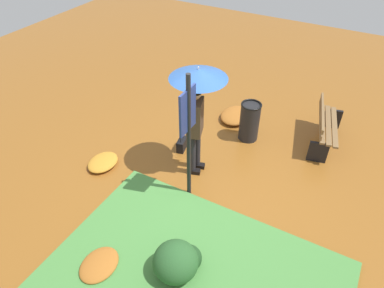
{
  "coord_description": "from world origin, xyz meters",
  "views": [
    {
      "loc": [
        -4.12,
        -2.06,
        4.51
      ],
      "look_at": [
        -0.1,
        0.16,
        0.85
      ],
      "focal_mm": 33.02,
      "sensor_mm": 36.0,
      "label": 1
    }
  ],
  "objects": [
    {
      "name": "ground_plane",
      "position": [
        0.0,
        0.0,
        0.0
      ],
      "size": [
        18.0,
        18.0,
        0.0
      ],
      "primitive_type": "plane",
      "color": "brown"
    },
    {
      "name": "trash_bin",
      "position": [
        1.58,
        -0.24,
        0.42
      ],
      "size": [
        0.42,
        0.42,
        0.83
      ],
      "color": "black",
      "rests_on": "ground_plane"
    },
    {
      "name": "person_with_umbrella",
      "position": [
        0.27,
        0.27,
        1.55
      ],
      "size": [
        0.96,
        0.96,
        2.04
      ],
      "color": "black",
      "rests_on": "ground_plane"
    },
    {
      "name": "info_sign_post",
      "position": [
        -0.39,
        0.07,
        1.44
      ],
      "size": [
        0.44,
        0.07,
        2.3
      ],
      "color": "black",
      "rests_on": "ground_plane"
    },
    {
      "name": "handbag",
      "position": [
        0.59,
        0.77,
        0.13
      ],
      "size": [
        0.32,
        0.2,
        0.37
      ],
      "color": "black",
      "rests_on": "ground_plane"
    },
    {
      "name": "leaf_pile_far_path",
      "position": [
        -2.28,
        0.46,
        0.07
      ],
      "size": [
        0.62,
        0.5,
        0.14
      ],
      "color": "#A86023",
      "rests_on": "ground_plane"
    },
    {
      "name": "leaf_pile_by_bench",
      "position": [
        -0.55,
        1.85,
        0.07
      ],
      "size": [
        0.64,
        0.51,
        0.14
      ],
      "color": "#C68428",
      "rests_on": "ground_plane"
    },
    {
      "name": "leaf_pile_near_person",
      "position": [
        2.1,
        0.26,
        0.09
      ],
      "size": [
        0.8,
        0.64,
        0.18
      ],
      "color": "#A86023",
      "rests_on": "ground_plane"
    },
    {
      "name": "shrub_cluster",
      "position": [
        -1.8,
        -0.56,
        0.26
      ],
      "size": [
        0.69,
        0.63,
        0.56
      ],
      "color": "#285628",
      "rests_on": "ground_plane"
    },
    {
      "name": "park_bench",
      "position": [
        2.17,
        -1.63,
        0.4
      ],
      "size": [
        1.42,
        0.67,
        0.75
      ],
      "color": "black",
      "rests_on": "ground_plane"
    }
  ]
}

